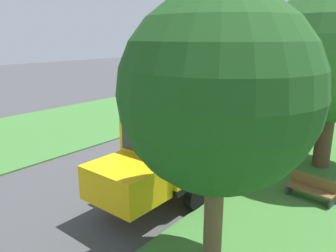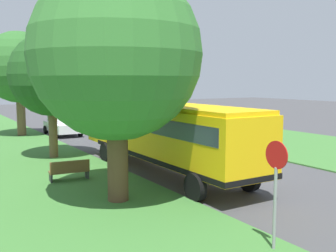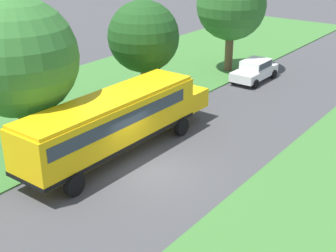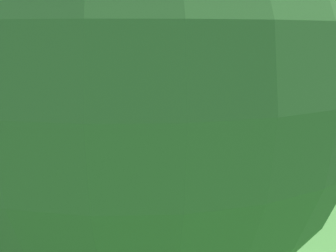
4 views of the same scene
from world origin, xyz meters
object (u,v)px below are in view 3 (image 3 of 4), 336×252
oak_tree_roadside_mid (144,36)px  oak_tree_far_end (232,5)px  car_white_nearest (255,69)px  oak_tree_beside_bus (15,56)px  park_bench (74,121)px  school_bus (115,119)px

oak_tree_roadside_mid → oak_tree_far_end: oak_tree_far_end is taller
car_white_nearest → oak_tree_beside_bus: bearing=-101.1°
car_white_nearest → oak_tree_beside_bus: (-3.53, -17.89, 4.20)m
oak_tree_roadside_mid → oak_tree_far_end: size_ratio=0.85×
car_white_nearest → oak_tree_far_end: bearing=162.0°
car_white_nearest → oak_tree_far_end: size_ratio=0.56×
car_white_nearest → park_bench: (-3.97, -14.32, -0.40)m
park_bench → school_bus: bearing=-12.2°
school_bus → oak_tree_roadside_mid: size_ratio=1.86×
oak_tree_roadside_mid → oak_tree_far_end: 9.94m
oak_tree_far_end → park_bench: bearing=-94.7°
car_white_nearest → oak_tree_roadside_mid: (-3.08, -9.03, 3.65)m
car_white_nearest → oak_tree_roadside_mid: 10.22m
oak_tree_roadside_mid → park_bench: 6.73m
school_bus → oak_tree_roadside_mid: (-3.24, 6.19, 2.61)m
school_bus → car_white_nearest: (-0.16, 15.22, -1.05)m
oak_tree_far_end → oak_tree_roadside_mid: bearing=-92.1°
car_white_nearest → park_bench: size_ratio=2.68×
school_bus → car_white_nearest: bearing=90.6°
school_bus → park_bench: size_ratio=7.55×
oak_tree_beside_bus → park_bench: 5.84m
school_bus → park_bench: 4.46m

